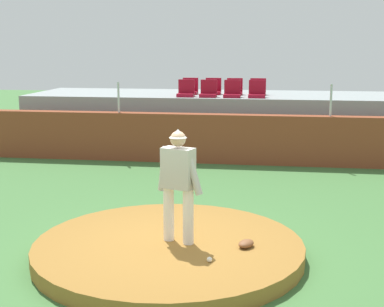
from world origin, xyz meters
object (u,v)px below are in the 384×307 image
(stadium_chair_3, at_px, (257,92))
(pitcher, at_px, (178,177))
(stadium_chair_5, at_px, (213,89))
(stadium_chair_2, at_px, (232,92))
(stadium_chair_4, at_px, (190,89))
(stadium_chair_6, at_px, (234,90))
(fielding_glove, at_px, (246,244))
(baseball, at_px, (209,260))
(stadium_chair_7, at_px, (258,90))
(stadium_chair_0, at_px, (186,91))
(stadium_chair_1, at_px, (208,92))

(stadium_chair_3, bearing_deg, pitcher, 83.85)
(stadium_chair_5, bearing_deg, stadium_chair_3, 147.12)
(stadium_chair_2, bearing_deg, stadium_chair_3, -177.06)
(pitcher, height_order, stadium_chair_3, stadium_chair_3)
(stadium_chair_2, height_order, stadium_chair_4, same)
(stadium_chair_6, bearing_deg, fielding_glove, 95.31)
(baseball, bearing_deg, stadium_chair_6, 92.23)
(fielding_glove, xyz_separation_m, stadium_chair_6, (-0.85, 9.19, 1.55))
(pitcher, xyz_separation_m, stadium_chair_4, (-1.20, 9.11, 0.60))
(baseball, relative_size, stadium_chair_7, 0.15)
(stadium_chair_0, height_order, stadium_chair_4, same)
(pitcher, relative_size, stadium_chair_3, 3.47)
(pitcher, relative_size, stadium_chair_4, 3.47)
(stadium_chair_0, height_order, stadium_chair_5, same)
(stadium_chair_0, bearing_deg, stadium_chair_5, -128.31)
(stadium_chair_7, bearing_deg, stadium_chair_2, 52.17)
(pitcher, bearing_deg, stadium_chair_6, 109.17)
(pitcher, relative_size, stadium_chair_5, 3.47)
(stadium_chair_4, bearing_deg, baseball, 100.17)
(baseball, bearing_deg, stadium_chair_3, 87.91)
(baseball, distance_m, stadium_chair_7, 10.01)
(stadium_chair_1, xyz_separation_m, stadium_chair_3, (1.41, 0.03, 0.00))
(stadium_chair_2, bearing_deg, fielding_glove, 95.90)
(stadium_chair_1, xyz_separation_m, stadium_chair_4, (-0.68, 0.89, 0.00))
(baseball, xyz_separation_m, stadium_chair_7, (0.33, 9.88, 1.57))
(pitcher, xyz_separation_m, baseball, (0.56, -0.73, -0.97))
(stadium_chair_3, relative_size, stadium_chair_6, 1.00)
(stadium_chair_1, height_order, stadium_chair_5, same)
(baseball, height_order, stadium_chair_4, stadium_chair_4)
(stadium_chair_1, bearing_deg, stadium_chair_7, -146.93)
(stadium_chair_1, bearing_deg, pitcher, 93.64)
(stadium_chair_4, bearing_deg, stadium_chair_3, 157.77)
(stadium_chair_1, xyz_separation_m, stadium_chair_5, (0.04, 0.92, 0.00))
(pitcher, distance_m, stadium_chair_6, 9.13)
(pitcher, bearing_deg, stadium_chair_5, 113.33)
(pitcher, bearing_deg, fielding_glove, 15.54)
(stadium_chair_0, xyz_separation_m, stadium_chair_3, (2.08, 0.01, 0.00))
(stadium_chair_5, bearing_deg, stadium_chair_1, 87.62)
(stadium_chair_1, bearing_deg, stadium_chair_6, -128.32)
(stadium_chair_1, distance_m, stadium_chair_2, 0.70)
(baseball, xyz_separation_m, fielding_glove, (0.47, 0.65, 0.02))
(stadium_chair_0, xyz_separation_m, stadium_chair_5, (0.71, 0.90, 0.00))
(stadium_chair_5, bearing_deg, stadium_chair_0, 51.69)
(stadium_chair_3, bearing_deg, stadium_chair_7, -90.20)
(stadium_chair_0, bearing_deg, stadium_chair_3, -179.74)
(stadium_chair_3, xyz_separation_m, stadium_chair_4, (-2.09, 0.86, 0.00))
(fielding_glove, relative_size, stadium_chair_3, 0.60)
(stadium_chair_2, relative_size, stadium_chair_5, 1.00)
(pitcher, distance_m, baseball, 1.34)
(pitcher, xyz_separation_m, stadium_chair_3, (0.89, 8.25, 0.60))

